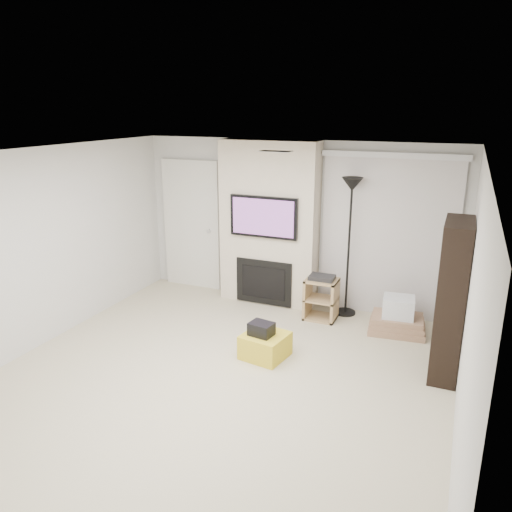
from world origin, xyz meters
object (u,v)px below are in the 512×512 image
at_px(floor_lamp, 351,208).
at_px(box_stack, 397,319).
at_px(ottoman, 265,345).
at_px(av_stand, 321,296).
at_px(bookshelf, 451,300).

height_order(floor_lamp, box_stack, floor_lamp).
xyz_separation_m(ottoman, av_stand, (0.31, 1.39, 0.20)).
xyz_separation_m(floor_lamp, box_stack, (0.79, -0.35, -1.41)).
xyz_separation_m(floor_lamp, av_stand, (-0.29, -0.32, -1.25)).
bearing_deg(ottoman, box_stack, 44.29).
distance_m(box_stack, bookshelf, 1.32).
bearing_deg(av_stand, ottoman, -102.68).
bearing_deg(floor_lamp, box_stack, -23.57).
distance_m(ottoman, floor_lamp, 2.32).
relative_size(floor_lamp, av_stand, 3.07).
distance_m(av_stand, box_stack, 1.10).
xyz_separation_m(ottoman, box_stack, (1.40, 1.36, 0.04)).
relative_size(floor_lamp, box_stack, 2.54).
bearing_deg(floor_lamp, bookshelf, -40.84).
height_order(box_stack, bookshelf, bookshelf).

